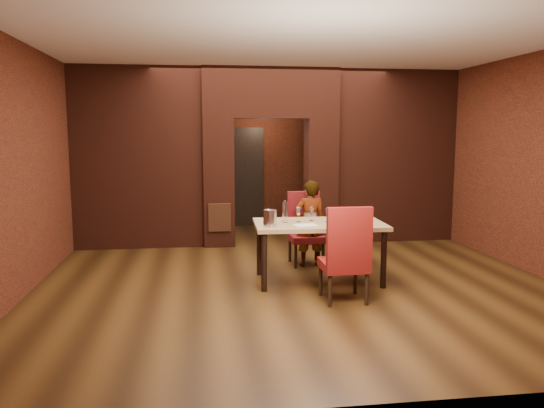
{
  "coord_description": "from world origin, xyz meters",
  "views": [
    {
      "loc": [
        -1.29,
        -7.64,
        2.05
      ],
      "look_at": [
        -0.24,
        0.0,
        1.01
      ],
      "focal_mm": 35.0,
      "sensor_mm": 36.0,
      "label": 1
    }
  ],
  "objects_px": {
    "person_seated": "(310,223)",
    "chair_far": "(306,229)",
    "wine_bucket": "(270,218)",
    "water_bottle": "(285,211)",
    "wine_glass_b": "(311,214)",
    "dining_table": "(319,252)",
    "chair_near": "(344,253)",
    "wine_glass_c": "(328,215)",
    "potted_plant": "(361,249)",
    "wine_glass_a": "(298,215)"
  },
  "relations": [
    {
      "from": "person_seated",
      "to": "chair_far",
      "type": "bearing_deg",
      "value": -72.66
    },
    {
      "from": "wine_bucket",
      "to": "chair_far",
      "type": "bearing_deg",
      "value": 57.92
    },
    {
      "from": "person_seated",
      "to": "water_bottle",
      "type": "height_order",
      "value": "person_seated"
    },
    {
      "from": "water_bottle",
      "to": "chair_far",
      "type": "bearing_deg",
      "value": 61.12
    },
    {
      "from": "wine_glass_b",
      "to": "dining_table",
      "type": "bearing_deg",
      "value": -64.76
    },
    {
      "from": "chair_near",
      "to": "wine_glass_c",
      "type": "bearing_deg",
      "value": -91.95
    },
    {
      "from": "dining_table",
      "to": "potted_plant",
      "type": "height_order",
      "value": "dining_table"
    },
    {
      "from": "dining_table",
      "to": "wine_glass_a",
      "type": "xyz_separation_m",
      "value": [
        -0.28,
        0.07,
        0.52
      ]
    },
    {
      "from": "person_seated",
      "to": "water_bottle",
      "type": "bearing_deg",
      "value": 53.11
    },
    {
      "from": "person_seated",
      "to": "wine_glass_a",
      "type": "distance_m",
      "value": 0.9
    },
    {
      "from": "chair_far",
      "to": "wine_bucket",
      "type": "bearing_deg",
      "value": -124.21
    },
    {
      "from": "chair_far",
      "to": "chair_near",
      "type": "distance_m",
      "value": 1.83
    },
    {
      "from": "wine_glass_a",
      "to": "wine_bucket",
      "type": "relative_size",
      "value": 0.95
    },
    {
      "from": "chair_far",
      "to": "wine_bucket",
      "type": "distance_m",
      "value": 1.42
    },
    {
      "from": "wine_glass_b",
      "to": "wine_bucket",
      "type": "distance_m",
      "value": 0.73
    },
    {
      "from": "chair_near",
      "to": "wine_glass_c",
      "type": "relative_size",
      "value": 6.45
    },
    {
      "from": "chair_near",
      "to": "water_bottle",
      "type": "distance_m",
      "value": 1.18
    },
    {
      "from": "dining_table",
      "to": "wine_glass_a",
      "type": "relative_size",
      "value": 8.52
    },
    {
      "from": "wine_bucket",
      "to": "potted_plant",
      "type": "distance_m",
      "value": 2.16
    },
    {
      "from": "dining_table",
      "to": "wine_bucket",
      "type": "distance_m",
      "value": 0.91
    },
    {
      "from": "water_bottle",
      "to": "wine_glass_c",
      "type": "bearing_deg",
      "value": -4.51
    },
    {
      "from": "chair_near",
      "to": "wine_glass_c",
      "type": "xyz_separation_m",
      "value": [
        0.02,
        0.91,
        0.32
      ]
    },
    {
      "from": "dining_table",
      "to": "wine_glass_c",
      "type": "relative_size",
      "value": 9.56
    },
    {
      "from": "chair_far",
      "to": "wine_glass_c",
      "type": "xyz_separation_m",
      "value": [
        0.11,
        -0.92,
        0.35
      ]
    },
    {
      "from": "water_bottle",
      "to": "dining_table",
      "type": "bearing_deg",
      "value": -9.52
    },
    {
      "from": "person_seated",
      "to": "wine_glass_b",
      "type": "xyz_separation_m",
      "value": [
        -0.13,
        -0.7,
        0.26
      ]
    },
    {
      "from": "person_seated",
      "to": "wine_glass_c",
      "type": "height_order",
      "value": "person_seated"
    },
    {
      "from": "chair_near",
      "to": "person_seated",
      "type": "bearing_deg",
      "value": -88.81
    },
    {
      "from": "wine_glass_b",
      "to": "wine_glass_a",
      "type": "bearing_deg",
      "value": -155.79
    },
    {
      "from": "dining_table",
      "to": "chair_far",
      "type": "relative_size",
      "value": 1.56
    },
    {
      "from": "dining_table",
      "to": "wine_glass_b",
      "type": "relative_size",
      "value": 9.13
    },
    {
      "from": "wine_glass_b",
      "to": "potted_plant",
      "type": "height_order",
      "value": "wine_glass_b"
    },
    {
      "from": "dining_table",
      "to": "wine_glass_c",
      "type": "distance_m",
      "value": 0.52
    },
    {
      "from": "potted_plant",
      "to": "chair_near",
      "type": "bearing_deg",
      "value": -113.62
    },
    {
      "from": "wine_glass_b",
      "to": "wine_bucket",
      "type": "bearing_deg",
      "value": -149.82
    },
    {
      "from": "wine_glass_c",
      "to": "wine_bucket",
      "type": "bearing_deg",
      "value": -163.97
    },
    {
      "from": "person_seated",
      "to": "wine_bucket",
      "type": "bearing_deg",
      "value": 51.05
    },
    {
      "from": "dining_table",
      "to": "wine_glass_b",
      "type": "bearing_deg",
      "value": 117.37
    },
    {
      "from": "chair_near",
      "to": "potted_plant",
      "type": "bearing_deg",
      "value": -114.31
    },
    {
      "from": "dining_table",
      "to": "wine_glass_c",
      "type": "height_order",
      "value": "wine_glass_c"
    },
    {
      "from": "wine_glass_c",
      "to": "water_bottle",
      "type": "distance_m",
      "value": 0.6
    },
    {
      "from": "person_seated",
      "to": "wine_glass_c",
      "type": "relative_size",
      "value": 7.2
    },
    {
      "from": "person_seated",
      "to": "water_bottle",
      "type": "distance_m",
      "value": 0.99
    },
    {
      "from": "wine_glass_a",
      "to": "wine_glass_b",
      "type": "bearing_deg",
      "value": 24.21
    },
    {
      "from": "chair_near",
      "to": "potted_plant",
      "type": "relative_size",
      "value": 2.94
    },
    {
      "from": "wine_glass_b",
      "to": "wine_bucket",
      "type": "height_order",
      "value": "wine_bucket"
    },
    {
      "from": "person_seated",
      "to": "dining_table",
      "type": "bearing_deg",
      "value": 83.06
    },
    {
      "from": "potted_plant",
      "to": "water_bottle",
      "type": "bearing_deg",
      "value": -146.59
    },
    {
      "from": "chair_far",
      "to": "wine_glass_a",
      "type": "relative_size",
      "value": 5.45
    },
    {
      "from": "chair_far",
      "to": "wine_glass_b",
      "type": "xyz_separation_m",
      "value": [
        -0.09,
        -0.79,
        0.36
      ]
    }
  ]
}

